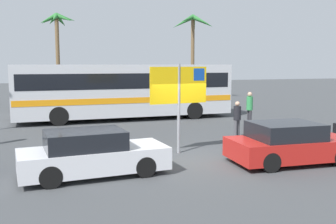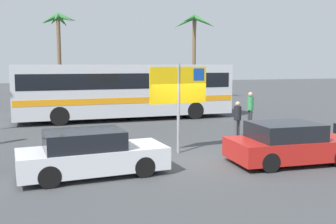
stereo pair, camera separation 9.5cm
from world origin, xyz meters
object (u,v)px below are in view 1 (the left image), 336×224
Objects in this scene: pedestrian_by_bus at (237,116)px; bus_rear_coach at (114,85)px; car_white at (92,154)px; bus_front_coach at (125,89)px; pedestrian_near_sign at (250,106)px; car_red at (289,143)px; ferry_sign at (180,89)px.

bus_rear_coach is at bearing 172.72° from pedestrian_by_bus.
car_white is at bearing -103.93° from bus_rear_coach.
car_white is (-3.55, -11.02, -1.15)m from bus_front_coach.
car_red is at bearing -112.46° from pedestrian_near_sign.
bus_rear_coach is at bearing 103.13° from car_red.
bus_rear_coach reaches higher than pedestrian_by_bus.
bus_front_coach reaches higher than pedestrian_by_bus.
bus_front_coach is 12.00m from car_red.
ferry_sign reaches higher than pedestrian_near_sign.
bus_front_coach reaches higher than pedestrian_near_sign.
ferry_sign is 2.01× the size of pedestrian_by_bus.
ferry_sign reaches higher than pedestrian_by_bus.
bus_rear_coach reaches higher than car_white.
car_red is 0.96× the size of car_white.
bus_rear_coach is 15.23m from car_white.
pedestrian_near_sign is at bearing -41.71° from bus_front_coach.
bus_front_coach and bus_rear_coach have the same top height.
bus_rear_coach is 2.90× the size of car_white.
car_white is at bearing -84.23° from pedestrian_by_bus.
bus_front_coach is at bearing 106.65° from car_red.
pedestrian_by_bus is at bearing -73.55° from bus_rear_coach.
bus_front_coach is 7.20m from pedestrian_near_sign.
bus_front_coach is 11.63m from car_white.
bus_front_coach is 3.86× the size of ferry_sign.
bus_front_coach is 1.00× the size of bus_rear_coach.
bus_rear_coach is 10.00m from pedestrian_near_sign.
bus_rear_coach is (0.11, 3.72, 0.00)m from bus_front_coach.
ferry_sign is 7.10m from pedestrian_near_sign.
pedestrian_by_bus is at bearing 25.90° from car_white.
pedestrian_by_bus is (3.43, 1.98, -1.40)m from ferry_sign.
bus_front_coach is 7.92m from pedestrian_by_bus.
ferry_sign reaches higher than bus_rear_coach.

